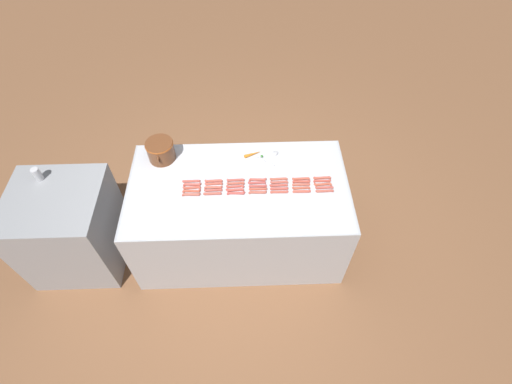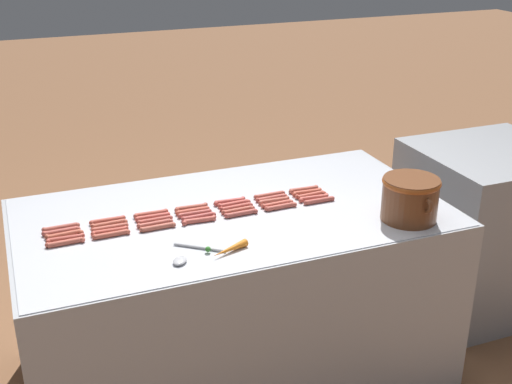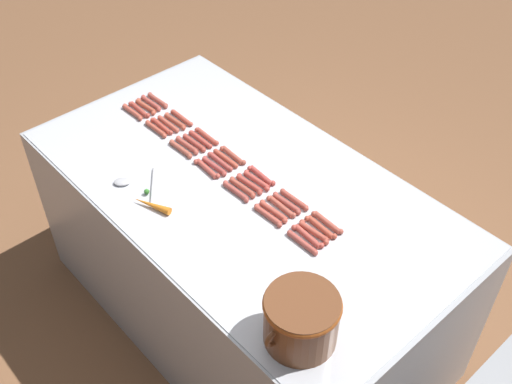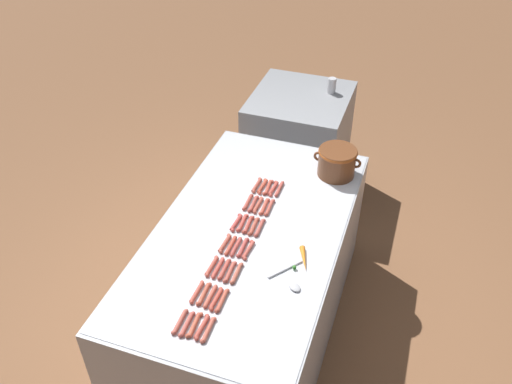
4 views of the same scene
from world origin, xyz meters
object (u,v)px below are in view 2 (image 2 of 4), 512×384
hot_dog_27 (314,198)px  hot_dog_13 (307,192)px  hot_dog_15 (110,228)px  hot_dog_11 (234,204)px  hot_dog_22 (110,231)px  hot_dog_31 (199,220)px  hot_dog_33 (281,207)px  hot_dog_28 (65,243)px  hot_dog_29 (111,234)px  hot_dog_34 (319,201)px  hot_dog_23 (155,224)px  hot_dog_10 (193,211)px  hot_dog_0 (61,228)px  hot_dog_20 (311,195)px  hot_dog_4 (230,201)px  bean_pot (410,197)px  hot_dog_6 (304,189)px  hot_dog_24 (199,217)px  hot_dog_19 (274,201)px  hot_dog_32 (241,213)px  carrot (228,249)px  hot_dog_5 (269,195)px  hot_dog_17 (195,214)px  hot_dog_26 (277,204)px  hot_dog_2 (151,214)px  hot_dog_16 (155,220)px  hot_dog_25 (238,210)px  serving_spoon (187,256)px  hot_dog_1 (107,220)px  hot_dog_12 (271,198)px  hot_dog_3 (191,207)px  hot_dog_8 (109,224)px  back_cabinet (485,228)px  hot_dog_7 (61,231)px  hot_dog_18 (236,207)px  hot_dog_21 (65,239)px  hot_dog_14 (64,235)px

hot_dog_27 → hot_dog_13: bearing=-179.9°
hot_dog_15 → hot_dog_27: (0.03, 0.93, 0.00)m
hot_dog_11 → hot_dog_13: same height
hot_dog_22 → hot_dog_31: 0.38m
hot_dog_33 → hot_dog_11: bearing=-120.2°
hot_dog_28 → hot_dog_29: size_ratio=1.00×
hot_dog_11 → hot_dog_34: same height
hot_dog_23 → hot_dog_34: size_ratio=1.00×
hot_dog_15 → hot_dog_29: same height
hot_dog_10 → hot_dog_11: (-0.00, 0.20, 0.00)m
hot_dog_22 → hot_dog_23: (-0.00, 0.19, 0.00)m
hot_dog_29 → hot_dog_22: bearing=-179.3°
hot_dog_0 → hot_dog_20: 1.13m
hot_dog_4 → bean_pot: 0.81m
hot_dog_6 → hot_dog_24: bearing=-78.9°
hot_dog_19 → hot_dog_32: size_ratio=1.00×
hot_dog_31 → carrot: 0.30m
hot_dog_5 → hot_dog_23: same height
hot_dog_17 → hot_dog_26: same height
hot_dog_28 → hot_dog_32: same height
hot_dog_2 → hot_dog_16: (0.07, 0.00, 0.00)m
hot_dog_25 → hot_dog_15: bearing=-93.4°
hot_dog_6 → hot_dog_29: 0.95m
hot_dog_16 → serving_spoon: bearing=6.3°
hot_dog_1 → bean_pot: size_ratio=0.51×
hot_dog_2 → hot_dog_16: size_ratio=1.00×
hot_dog_12 → hot_dog_24: (0.07, -0.37, 0.00)m
hot_dog_23 → hot_dog_33: size_ratio=1.00×
hot_dog_3 → hot_dog_11: size_ratio=1.00×
hot_dog_11 → hot_dog_24: 0.20m
hot_dog_10 → hot_dog_34: 0.58m
hot_dog_12 → hot_dog_17: bearing=-85.2°
hot_dog_2 → hot_dog_8: 0.19m
back_cabinet → hot_dog_16: (0.10, -1.90, 0.43)m
hot_dog_7 → hot_dog_33: bearing=83.6°
hot_dog_17 → hot_dog_32: (0.07, 0.19, 0.00)m
hot_dog_18 → hot_dog_34: bearing=79.3°
hot_dog_28 → hot_dog_34: bearing=90.0°
hot_dog_13 → hot_dog_21: size_ratio=1.00×
hot_dog_1 → hot_dog_4: bearing=89.9°
hot_dog_7 → hot_dog_27: 1.13m
hot_dog_3 → hot_dog_23: (0.10, -0.19, 0.00)m
hot_dog_6 → bean_pot: bearing=33.4°
hot_dog_24 → hot_dog_26: same height
hot_dog_28 → bean_pot: bearing=78.2°
hot_dog_31 → hot_dog_7: bearing=-100.8°
hot_dog_24 → hot_dog_27: 0.56m
hot_dog_14 → hot_dog_16: same height
hot_dog_7 → hot_dog_24: (0.07, 0.57, 0.00)m
hot_dog_20 → hot_dog_22: size_ratio=1.00×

